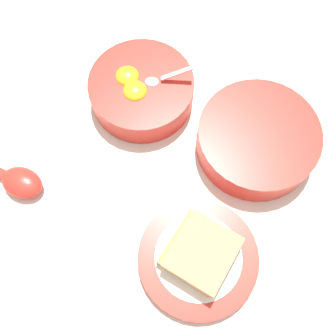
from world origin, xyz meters
The scene contains 6 objects.
ground_plane centered at (0.00, 0.00, 0.00)m, with size 3.00×3.00×0.00m, color silver.
egg_bowl centered at (-0.04, 0.16, 0.03)m, with size 0.17×0.17×0.08m.
toast_plate centered at (0.07, -0.11, 0.01)m, with size 0.18×0.18×0.02m.
toast_sandwich centered at (0.07, -0.10, 0.04)m, with size 0.12×0.12×0.04m.
soup_spoon centered at (-0.22, 0.00, 0.01)m, with size 0.16×0.09×0.03m.
congee_bowl centered at (0.15, 0.08, 0.03)m, with size 0.19×0.19×0.05m.
Camera 1 is at (0.03, -0.20, 0.59)m, focal length 42.00 mm.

